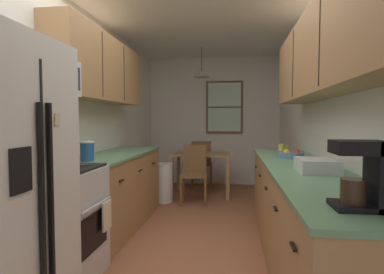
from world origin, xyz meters
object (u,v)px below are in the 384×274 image
(trash_bin, at_px, (163,183))
(coffee_maker, at_px, (366,173))
(fruit_bowl, at_px, (290,154))
(dining_chair_near, at_px, (194,171))
(storage_canister, at_px, (87,151))
(table_serving_bowl, at_px, (198,152))
(dining_chair_far, at_px, (201,162))
(mug_by_coffeemaker, at_px, (282,147))
(microwave_over_range, at_px, (39,75))
(dish_rack, at_px, (317,165))
(stove_range, at_px, (56,223))
(dining_table, at_px, (201,160))

(trash_bin, xyz_separation_m, coffee_maker, (1.69, -3.38, 0.75))
(coffee_maker, relative_size, fruit_bowl, 1.10)
(dining_chair_near, xyz_separation_m, trash_bin, (-0.50, -0.01, -0.19))
(storage_canister, relative_size, table_serving_bowl, 0.97)
(dining_chair_far, height_order, mug_by_coffeemaker, mug_by_coffeemaker)
(microwave_over_range, bearing_deg, fruit_bowl, 27.28)
(dining_chair_near, distance_m, trash_bin, 0.53)
(dish_rack, bearing_deg, microwave_over_range, -175.23)
(dining_chair_near, relative_size, table_serving_bowl, 4.52)
(stove_range, xyz_separation_m, storage_canister, (-0.01, 0.57, 0.53))
(dining_chair_near, relative_size, dish_rack, 2.65)
(storage_canister, height_order, fruit_bowl, storage_canister)
(dining_chair_near, bearing_deg, stove_range, -107.27)
(table_serving_bowl, bearing_deg, microwave_over_range, -106.22)
(storage_canister, distance_m, mug_by_coffeemaker, 2.43)
(dining_table, xyz_separation_m, trash_bin, (-0.55, -0.58, -0.30))
(stove_range, distance_m, dining_table, 3.23)
(dining_table, relative_size, dining_chair_far, 1.09)
(coffee_maker, relative_size, table_serving_bowl, 1.53)
(stove_range, distance_m, trash_bin, 2.56)
(stove_range, distance_m, fruit_bowl, 2.31)
(trash_bin, bearing_deg, dining_chair_far, 66.66)
(mug_by_coffeemaker, distance_m, dish_rack, 1.73)
(microwave_over_range, relative_size, fruit_bowl, 2.29)
(microwave_over_range, relative_size, coffee_maker, 2.08)
(trash_bin, bearing_deg, stove_range, -96.62)
(mug_by_coffeemaker, height_order, table_serving_bowl, mug_by_coffeemaker)
(dish_rack, bearing_deg, dining_chair_near, 117.61)
(trash_bin, relative_size, table_serving_bowl, 3.07)
(mug_by_coffeemaker, bearing_deg, dining_chair_near, 152.48)
(dining_table, height_order, coffee_maker, coffee_maker)
(dining_chair_near, bearing_deg, microwave_over_range, -109.57)
(coffee_maker, xyz_separation_m, dish_rack, (0.05, 1.02, -0.11))
(trash_bin, xyz_separation_m, table_serving_bowl, (0.49, 0.54, 0.45))
(dining_table, bearing_deg, dining_chair_near, -95.39)
(dining_chair_near, bearing_deg, storage_canister, -111.92)
(storage_canister, bearing_deg, microwave_over_range, -100.81)
(coffee_maker, bearing_deg, storage_canister, 144.71)
(dining_chair_near, xyz_separation_m, mug_by_coffeemaker, (1.23, -0.64, 0.44))
(coffee_maker, bearing_deg, dining_chair_near, 109.35)
(mug_by_coffeemaker, bearing_deg, coffee_maker, -90.89)
(microwave_over_range, xyz_separation_m, dining_chair_far, (0.90, 3.68, -1.15))
(trash_bin, bearing_deg, microwave_over_range, -99.14)
(storage_canister, bearing_deg, dining_chair_far, 75.70)
(trash_bin, height_order, table_serving_bowl, table_serving_bowl)
(microwave_over_range, distance_m, storage_canister, 0.87)
(microwave_over_range, distance_m, trash_bin, 2.90)
(dining_table, relative_size, storage_canister, 5.10)
(stove_range, relative_size, coffee_maker, 3.61)
(coffee_maker, height_order, table_serving_bowl, coffee_maker)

